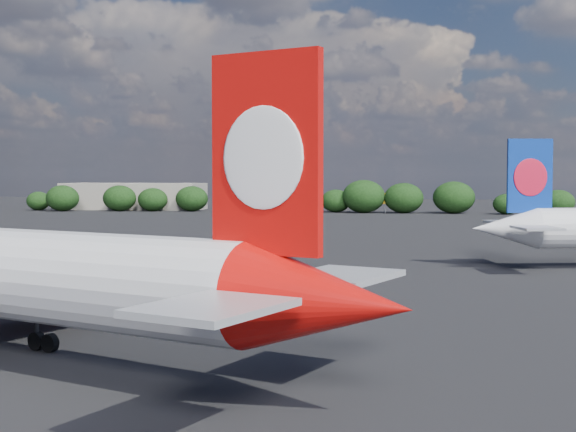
# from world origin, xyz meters

# --- Properties ---
(ground) EXTENTS (500.00, 500.00, 0.00)m
(ground) POSITION_xyz_m (0.00, 60.00, 0.00)
(ground) COLOR black
(ground) RESTS_ON ground
(terminal_building) EXTENTS (42.00, 16.00, 8.00)m
(terminal_building) POSITION_xyz_m (-65.00, 192.00, 4.00)
(terminal_building) COLOR gray
(terminal_building) RESTS_ON ground
(highway_sign) EXTENTS (6.00, 0.30, 4.50)m
(highway_sign) POSITION_xyz_m (-18.00, 176.00, 3.13)
(highway_sign) COLOR #136329
(highway_sign) RESTS_ON ground
(billboard_yellow) EXTENTS (5.00, 0.30, 5.50)m
(billboard_yellow) POSITION_xyz_m (12.00, 182.00, 3.87)
(billboard_yellow) COLOR gold
(billboard_yellow) RESTS_ON ground
(horizon_treeline) EXTENTS (200.04, 15.37, 9.14)m
(horizon_treeline) POSITION_xyz_m (10.62, 181.20, 3.87)
(horizon_treeline) COLOR black
(horizon_treeline) RESTS_ON ground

